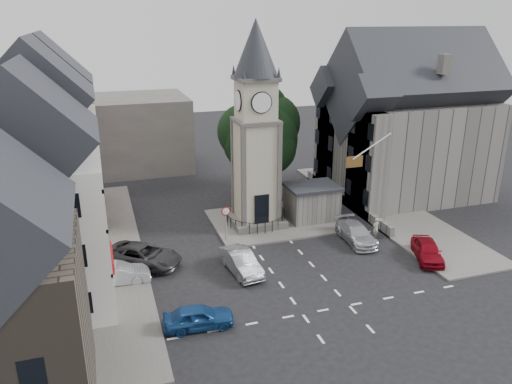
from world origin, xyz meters
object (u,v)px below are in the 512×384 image
object	(u,v)px
clock_tower	(256,128)
pedestrian	(376,228)
stone_shelter	(312,202)
car_west_blue	(198,317)
car_east_red	(427,250)

from	to	relation	value
clock_tower	pedestrian	size ratio (longest dim) A/B	9.79
clock_tower	stone_shelter	distance (m)	8.15
clock_tower	pedestrian	xyz separation A→B (m)	(8.00, -5.46, -7.29)
car_west_blue	pedestrian	world-z (taller)	pedestrian
car_west_blue	stone_shelter	bearing A→B (deg)	-40.90
stone_shelter	pedestrian	bearing A→B (deg)	-57.22
clock_tower	car_east_red	distance (m)	15.59
car_east_red	stone_shelter	bearing A→B (deg)	138.96
clock_tower	car_east_red	world-z (taller)	clock_tower
stone_shelter	car_west_blue	bearing A→B (deg)	-134.76
clock_tower	car_west_blue	size ratio (longest dim) A/B	4.16
car_west_blue	car_east_red	xyz separation A→B (m)	(17.10, 3.11, 0.04)
stone_shelter	pedestrian	size ratio (longest dim) A/B	2.59
car_east_red	pedestrian	xyz separation A→B (m)	(-1.60, 4.33, 0.12)
pedestrian	car_east_red	bearing A→B (deg)	92.81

